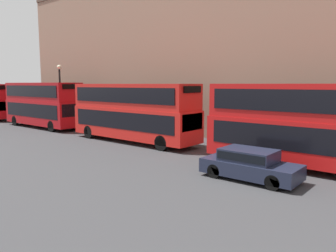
{
  "coord_description": "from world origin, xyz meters",
  "views": [
    {
      "loc": [
        -15.01,
        1.3,
        4.23
      ],
      "look_at": [
        0.48,
        14.25,
        1.63
      ],
      "focal_mm": 35.0,
      "sensor_mm": 36.0,
      "label": 1
    }
  ],
  "objects_px": {
    "car_hatchback": "(250,164)",
    "bus_second_in_queue": "(133,110)",
    "bus_leading": "(322,124)",
    "bus_third_in_queue": "(42,103)"
  },
  "relations": [
    {
      "from": "car_hatchback",
      "to": "bus_second_in_queue",
      "type": "bearing_deg",
      "value": 72.7
    },
    {
      "from": "bus_leading",
      "to": "car_hatchback",
      "type": "bearing_deg",
      "value": 149.09
    },
    {
      "from": "bus_leading",
      "to": "car_hatchback",
      "type": "relative_size",
      "value": 2.67
    },
    {
      "from": "bus_third_in_queue",
      "to": "car_hatchback",
      "type": "bearing_deg",
      "value": -98.23
    },
    {
      "from": "bus_second_in_queue",
      "to": "bus_leading",
      "type": "bearing_deg",
      "value": -90.0
    },
    {
      "from": "bus_leading",
      "to": "car_hatchback",
      "type": "height_order",
      "value": "bus_leading"
    },
    {
      "from": "bus_leading",
      "to": "bus_second_in_queue",
      "type": "bearing_deg",
      "value": 90.0
    },
    {
      "from": "bus_second_in_queue",
      "to": "bus_third_in_queue",
      "type": "relative_size",
      "value": 1.06
    },
    {
      "from": "car_hatchback",
      "to": "bus_third_in_queue",
      "type": "bearing_deg",
      "value": 81.77
    },
    {
      "from": "bus_leading",
      "to": "bus_third_in_queue",
      "type": "height_order",
      "value": "bus_third_in_queue"
    }
  ]
}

